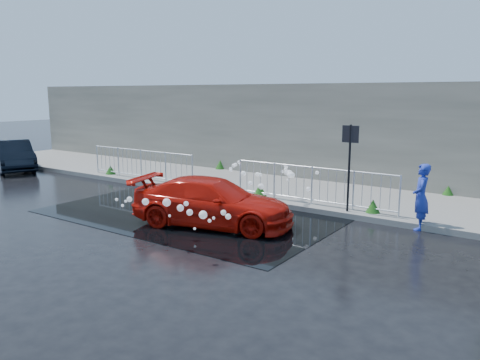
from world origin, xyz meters
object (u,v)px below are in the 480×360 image
object	(u,v)px
person	(421,197)
red_car	(212,202)
sign_post	(350,154)
dark_car	(14,155)

from	to	relation	value
person	red_car	bearing A→B (deg)	-73.11
sign_post	dark_car	size ratio (longest dim) A/B	0.64
dark_car	sign_post	bearing A→B (deg)	-63.25
dark_car	person	size ratio (longest dim) A/B	2.40
sign_post	person	world-z (taller)	sign_post
sign_post	person	size ratio (longest dim) A/B	1.53
red_car	person	xyz separation A→B (m)	(4.41, 2.60, 0.22)
person	sign_post	bearing A→B (deg)	-106.64
sign_post	red_car	distance (m)	3.86
sign_post	red_car	world-z (taller)	sign_post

